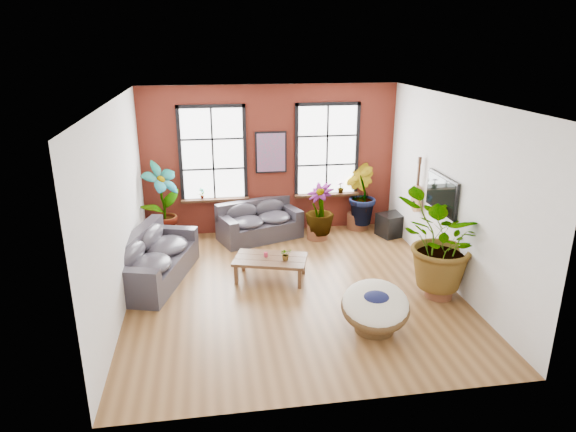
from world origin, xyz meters
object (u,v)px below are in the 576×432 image
(sofa_back, at_px, (259,222))
(papasan_chair, at_px, (375,307))
(sofa_left, at_px, (152,260))
(coffee_table, at_px, (270,260))

(sofa_back, xyz_separation_m, papasan_chair, (1.42, -4.37, 0.03))
(sofa_left, height_order, coffee_table, sofa_left)
(sofa_left, height_order, papasan_chair, sofa_left)
(coffee_table, xyz_separation_m, papasan_chair, (1.42, -2.13, 0.03))
(sofa_back, xyz_separation_m, sofa_left, (-2.26, -1.93, 0.04))
(papasan_chair, bearing_deg, sofa_back, 121.27)
(sofa_left, xyz_separation_m, papasan_chair, (3.68, -2.44, -0.00))
(papasan_chair, bearing_deg, coffee_table, 137.05)
(sofa_back, bearing_deg, papasan_chair, -92.04)
(coffee_table, distance_m, papasan_chair, 2.56)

